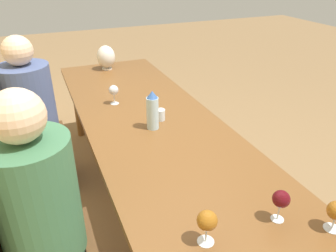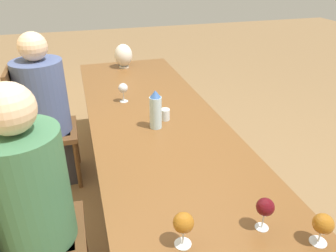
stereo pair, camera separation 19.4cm
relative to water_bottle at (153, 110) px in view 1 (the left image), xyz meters
name	(u,v)px [view 1 (the left image)]	position (x,y,z in m)	size (l,w,h in m)	color
ground_plane	(157,210)	(0.02, -0.03, -0.85)	(14.00, 14.00, 0.00)	olive
dining_table	(156,134)	(0.02, -0.03, -0.19)	(3.03, 0.89, 0.72)	brown
water_bottle	(153,110)	(0.00, 0.00, 0.00)	(0.08, 0.08, 0.26)	silver
water_tumbler	(160,115)	(0.09, -0.09, -0.09)	(0.07, 0.07, 0.08)	silver
vase	(106,57)	(1.34, -0.01, 0.00)	(0.17, 0.17, 0.23)	silver
wine_glass_1	(114,91)	(0.48, 0.13, -0.02)	(0.07, 0.07, 0.15)	silver
wine_glass_2	(207,221)	(-0.98, 0.14, -0.02)	(0.08, 0.08, 0.15)	silver
wine_glass_3	(281,199)	(-0.98, -0.20, -0.02)	(0.07, 0.07, 0.15)	silver
chair_near	(29,243)	(-0.51, 0.81, -0.32)	(0.44, 0.44, 1.00)	brown
chair_far	(24,132)	(0.66, 0.81, -0.32)	(0.44, 0.44, 1.00)	brown
person_near	(44,212)	(-0.51, 0.72, -0.16)	(0.37, 0.37, 1.29)	#2D2D38
person_far	(33,114)	(0.66, 0.72, -0.18)	(0.37, 0.37, 1.25)	#2D2D38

